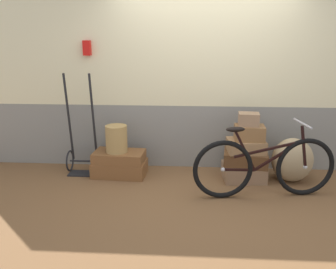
% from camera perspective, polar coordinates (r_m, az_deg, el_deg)
% --- Properties ---
extents(ground, '(9.65, 5.20, 0.06)m').
position_cam_1_polar(ground, '(4.71, 5.57, -8.62)').
color(ground, brown).
extents(station_building, '(7.65, 0.74, 2.95)m').
position_cam_1_polar(station_building, '(5.16, 5.88, 10.92)').
color(station_building, gray).
rests_on(station_building, ground).
extents(suitcase_0, '(0.74, 0.48, 0.20)m').
position_cam_1_polar(suitcase_0, '(5.08, -7.55, -5.25)').
color(suitcase_0, brown).
rests_on(suitcase_0, ground).
extents(suitcase_1, '(0.71, 0.45, 0.14)m').
position_cam_1_polar(suitcase_1, '(5.02, -7.65, -3.45)').
color(suitcase_1, brown).
rests_on(suitcase_1, suitcase_0).
extents(suitcase_2, '(0.57, 0.50, 0.20)m').
position_cam_1_polar(suitcase_2, '(5.01, 11.74, -5.77)').
color(suitcase_2, '#937051').
rests_on(suitcase_2, ground).
extents(suitcase_3, '(0.61, 0.47, 0.18)m').
position_cam_1_polar(suitcase_3, '(4.96, 12.03, -3.66)').
color(suitcase_3, brown).
rests_on(suitcase_3, suitcase_2).
extents(suitcase_4, '(0.50, 0.41, 0.16)m').
position_cam_1_polar(suitcase_4, '(4.90, 12.10, -1.75)').
color(suitcase_4, '#9E754C').
rests_on(suitcase_4, suitcase_3).
extents(suitcase_5, '(0.39, 0.29, 0.20)m').
position_cam_1_polar(suitcase_5, '(4.85, 12.62, 0.24)').
color(suitcase_5, olive).
rests_on(suitcase_5, suitcase_4).
extents(suitcase_6, '(0.28, 0.24, 0.16)m').
position_cam_1_polar(suitcase_6, '(4.82, 12.51, 2.35)').
color(suitcase_6, '#937051').
rests_on(suitcase_6, suitcase_5).
extents(wicker_basket, '(0.29, 0.29, 0.37)m').
position_cam_1_polar(wicker_basket, '(4.94, -8.07, -0.68)').
color(wicker_basket, '#A8844C').
rests_on(wicker_basket, suitcase_1).
extents(luggage_trolley, '(0.42, 0.37, 1.39)m').
position_cam_1_polar(luggage_trolley, '(5.22, -13.21, -2.40)').
color(luggage_trolley, black).
rests_on(luggage_trolley, ground).
extents(burlap_sack, '(0.53, 0.45, 0.58)m').
position_cam_1_polar(burlap_sack, '(5.05, 18.88, -3.78)').
color(burlap_sack, tan).
rests_on(burlap_sack, ground).
extents(bicycle, '(1.70, 0.46, 0.91)m').
position_cam_1_polar(bicycle, '(4.45, 14.82, -4.92)').
color(bicycle, black).
rests_on(bicycle, ground).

